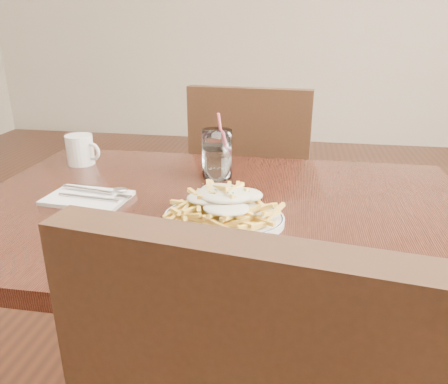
% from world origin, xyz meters
% --- Properties ---
extents(table, '(1.20, 0.80, 0.75)m').
position_xyz_m(table, '(0.00, 0.00, 0.67)').
color(table, black).
rests_on(table, ground).
extents(chair_far, '(0.47, 0.47, 0.94)m').
position_xyz_m(chair_far, '(0.02, 0.67, 0.54)').
color(chair_far, black).
rests_on(chair_far, ground).
extents(fries_plate, '(0.31, 0.29, 0.02)m').
position_xyz_m(fries_plate, '(0.03, -0.09, 0.76)').
color(fries_plate, white).
rests_on(fries_plate, table).
extents(loaded_fries, '(0.23, 0.19, 0.07)m').
position_xyz_m(loaded_fries, '(0.03, -0.09, 0.80)').
color(loaded_fries, gold).
rests_on(loaded_fries, fries_plate).
extents(napkin, '(0.20, 0.14, 0.01)m').
position_xyz_m(napkin, '(-0.32, -0.02, 0.75)').
color(napkin, silver).
rests_on(napkin, table).
extents(cutlery, '(0.20, 0.09, 0.01)m').
position_xyz_m(cutlery, '(-0.32, -0.02, 0.76)').
color(cutlery, silver).
rests_on(cutlery, napkin).
extents(water_glass, '(0.08, 0.08, 0.18)m').
position_xyz_m(water_glass, '(-0.04, 0.20, 0.81)').
color(water_glass, white).
rests_on(water_glass, table).
extents(coffee_mug, '(0.11, 0.08, 0.09)m').
position_xyz_m(coffee_mug, '(-0.46, 0.24, 0.79)').
color(coffee_mug, white).
rests_on(coffee_mug, table).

